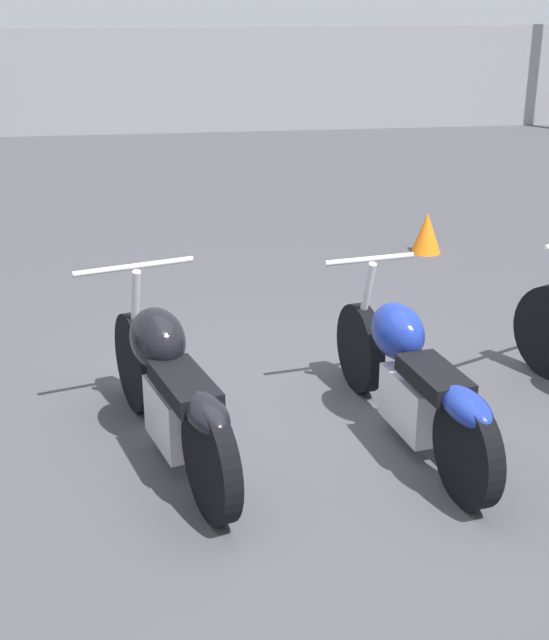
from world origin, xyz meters
TOP-DOWN VIEW (x-y plane):
  - ground_plane at (0.00, 0.00)m, footprint 60.00×60.00m
  - fence_back at (0.00, 11.08)m, footprint 40.00×0.04m
  - motorcycle_slot_1 at (-0.66, -0.23)m, footprint 0.87×1.94m
  - motorcycle_slot_2 at (0.75, -0.22)m, footprint 0.65×2.03m
  - traffic_cone_far at (1.99, 3.53)m, footprint 0.30×0.30m

SIDE VIEW (x-z plane):
  - ground_plane at x=0.00m, z-range 0.00..0.00m
  - traffic_cone_far at x=1.99m, z-range 0.00..0.41m
  - motorcycle_slot_2 at x=0.75m, z-range -0.07..0.90m
  - motorcycle_slot_1 at x=-0.66m, z-range -0.06..0.95m
  - fence_back at x=0.00m, z-range 0.00..1.78m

